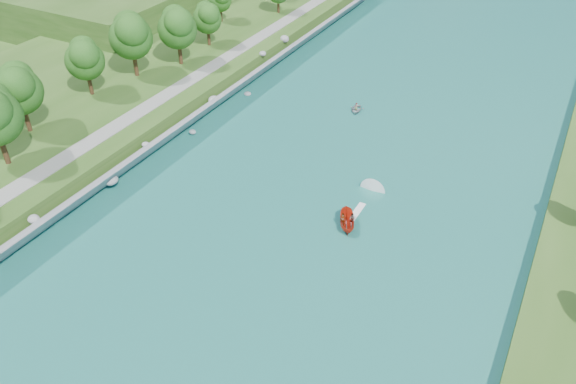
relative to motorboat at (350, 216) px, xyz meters
The scene contains 8 objects.
ground 14.56m from the motorboat, 114.03° to the right, with size 260.00×260.00×0.00m, color #2D5119.
river_water 9.00m from the motorboat, 131.34° to the left, with size 55.00×240.00×0.10m, color #1B6754.
berm_west 56.33m from the motorboat, behind, with size 45.00×240.00×3.50m, color #2D5119.
riprap_bank 32.41m from the motorboat, 168.84° to the left, with size 4.70×236.00×4.52m.
riverside_path 39.09m from the motorboat, behind, with size 3.00×200.00×0.10m, color gray.
trees_west 47.90m from the motorboat, 166.79° to the right, with size 14.11×147.51×13.73m.
motorboat is the anchor object (origin of this frame).
raft 30.22m from the motorboat, 111.32° to the left, with size 2.96×3.71×1.49m.
Camera 1 is at (25.31, -39.28, 44.71)m, focal length 35.00 mm.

